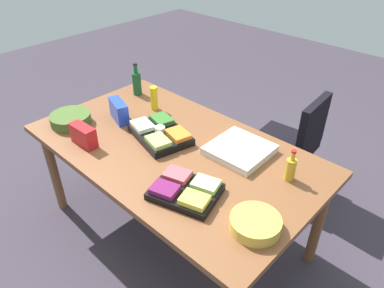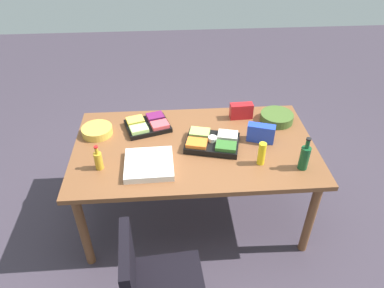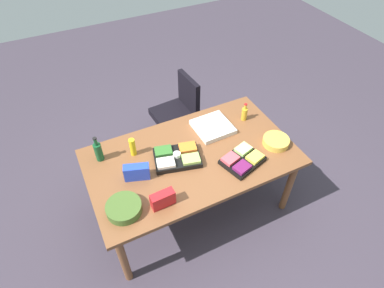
{
  "view_description": "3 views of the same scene",
  "coord_description": "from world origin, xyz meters",
  "px_view_note": "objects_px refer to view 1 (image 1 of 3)",
  "views": [
    {
      "loc": [
        -1.43,
        1.32,
        2.13
      ],
      "look_at": [
        -0.12,
        -0.05,
        0.85
      ],
      "focal_mm": 33.38,
      "sensor_mm": 36.0,
      "label": 1
    },
    {
      "loc": [
        -0.19,
        -2.32,
        2.55
      ],
      "look_at": [
        -0.02,
        -0.03,
        0.83
      ],
      "focal_mm": 33.64,
      "sensor_mm": 36.0,
      "label": 2
    },
    {
      "loc": [
        0.9,
        1.83,
        2.99
      ],
      "look_at": [
        -0.05,
        -0.09,
        0.85
      ],
      "focal_mm": 29.71,
      "sensor_mm": 36.0,
      "label": 3
    }
  ],
  "objects_px": {
    "veggie_tray": "(160,133)",
    "fruit_platter": "(185,190)",
    "mustard_bottle": "(154,98)",
    "wine_bottle": "(137,83)",
    "pizza_box": "(240,150)",
    "conference_table": "(173,156)",
    "chip_bag_blue": "(119,111)",
    "salad_bowl": "(71,119)",
    "chip_bag_red": "(83,135)",
    "dressing_bottle": "(291,169)",
    "chip_bowl": "(255,224)",
    "office_chair": "(286,154)"
  },
  "relations": [
    {
      "from": "veggie_tray",
      "to": "fruit_platter",
      "type": "bearing_deg",
      "value": 151.01
    },
    {
      "from": "mustard_bottle",
      "to": "wine_bottle",
      "type": "bearing_deg",
      "value": -14.19
    },
    {
      "from": "wine_bottle",
      "to": "pizza_box",
      "type": "bearing_deg",
      "value": 175.3
    },
    {
      "from": "conference_table",
      "to": "chip_bag_blue",
      "type": "relative_size",
      "value": 8.87
    },
    {
      "from": "chip_bag_blue",
      "to": "mustard_bottle",
      "type": "xyz_separation_m",
      "value": [
        -0.06,
        -0.29,
        0.02
      ]
    },
    {
      "from": "veggie_tray",
      "to": "salad_bowl",
      "type": "xyz_separation_m",
      "value": [
        0.61,
        0.32,
        0.0
      ]
    },
    {
      "from": "pizza_box",
      "to": "conference_table",
      "type": "bearing_deg",
      "value": 32.93
    },
    {
      "from": "pizza_box",
      "to": "chip_bag_red",
      "type": "distance_m",
      "value": 1.03
    },
    {
      "from": "chip_bag_blue",
      "to": "chip_bag_red",
      "type": "height_order",
      "value": "chip_bag_blue"
    },
    {
      "from": "dressing_bottle",
      "to": "wine_bottle",
      "type": "distance_m",
      "value": 1.51
    },
    {
      "from": "conference_table",
      "to": "chip_bag_red",
      "type": "bearing_deg",
      "value": 40.48
    },
    {
      "from": "veggie_tray",
      "to": "chip_bowl",
      "type": "bearing_deg",
      "value": 166.22
    },
    {
      "from": "dressing_bottle",
      "to": "salad_bowl",
      "type": "relative_size",
      "value": 0.71
    },
    {
      "from": "chip_bag_blue",
      "to": "veggie_tray",
      "type": "relative_size",
      "value": 0.46
    },
    {
      "from": "veggie_tray",
      "to": "wine_bottle",
      "type": "relative_size",
      "value": 1.77
    },
    {
      "from": "salad_bowl",
      "to": "chip_bag_red",
      "type": "bearing_deg",
      "value": 165.28
    },
    {
      "from": "mustard_bottle",
      "to": "salad_bowl",
      "type": "xyz_separation_m",
      "value": [
        0.27,
        0.57,
        -0.05
      ]
    },
    {
      "from": "conference_table",
      "to": "chip_bowl",
      "type": "distance_m",
      "value": 0.84
    },
    {
      "from": "chip_bowl",
      "to": "mustard_bottle",
      "type": "relative_size",
      "value": 1.37
    },
    {
      "from": "office_chair",
      "to": "wine_bottle",
      "type": "relative_size",
      "value": 3.33
    },
    {
      "from": "conference_table",
      "to": "pizza_box",
      "type": "height_order",
      "value": "pizza_box"
    },
    {
      "from": "chip_bowl",
      "to": "dressing_bottle",
      "type": "bearing_deg",
      "value": -80.23
    },
    {
      "from": "veggie_tray",
      "to": "fruit_platter",
      "type": "relative_size",
      "value": 1.13
    },
    {
      "from": "office_chair",
      "to": "dressing_bottle",
      "type": "distance_m",
      "value": 1.04
    },
    {
      "from": "conference_table",
      "to": "chip_bowl",
      "type": "relative_size",
      "value": 7.64
    },
    {
      "from": "wine_bottle",
      "to": "salad_bowl",
      "type": "bearing_deg",
      "value": 92.47
    },
    {
      "from": "fruit_platter",
      "to": "chip_bowl",
      "type": "distance_m",
      "value": 0.43
    },
    {
      "from": "veggie_tray",
      "to": "mustard_bottle",
      "type": "bearing_deg",
      "value": -36.18
    },
    {
      "from": "chip_bowl",
      "to": "salad_bowl",
      "type": "height_order",
      "value": "salad_bowl"
    },
    {
      "from": "fruit_platter",
      "to": "chip_bowl",
      "type": "height_order",
      "value": "fruit_platter"
    },
    {
      "from": "conference_table",
      "to": "chip_bowl",
      "type": "xyz_separation_m",
      "value": [
        -0.81,
        0.22,
        0.11
      ]
    },
    {
      "from": "conference_table",
      "to": "dressing_bottle",
      "type": "bearing_deg",
      "value": -162.18
    },
    {
      "from": "chip_bowl",
      "to": "wine_bottle",
      "type": "relative_size",
      "value": 0.94
    },
    {
      "from": "conference_table",
      "to": "office_chair",
      "type": "xyz_separation_m",
      "value": [
        -0.31,
        -1.03,
        -0.37
      ]
    },
    {
      "from": "fruit_platter",
      "to": "mustard_bottle",
      "type": "bearing_deg",
      "value": -31.94
    },
    {
      "from": "veggie_tray",
      "to": "dressing_bottle",
      "type": "bearing_deg",
      "value": -166.0
    },
    {
      "from": "office_chair",
      "to": "fruit_platter",
      "type": "height_order",
      "value": "office_chair"
    },
    {
      "from": "conference_table",
      "to": "dressing_bottle",
      "type": "relative_size",
      "value": 9.56
    },
    {
      "from": "veggie_tray",
      "to": "wine_bottle",
      "type": "bearing_deg",
      "value": -26.88
    },
    {
      "from": "fruit_platter",
      "to": "wine_bottle",
      "type": "bearing_deg",
      "value": -27.84
    },
    {
      "from": "chip_bag_red",
      "to": "wine_bottle",
      "type": "xyz_separation_m",
      "value": [
        0.33,
        -0.72,
        0.03
      ]
    },
    {
      "from": "dressing_bottle",
      "to": "pizza_box",
      "type": "bearing_deg",
      "value": -1.95
    },
    {
      "from": "veggie_tray",
      "to": "dressing_bottle",
      "type": "relative_size",
      "value": 2.35
    },
    {
      "from": "chip_bowl",
      "to": "salad_bowl",
      "type": "bearing_deg",
      "value": 3.19
    },
    {
      "from": "chip_bowl",
      "to": "chip_bag_red",
      "type": "distance_m",
      "value": 1.27
    },
    {
      "from": "pizza_box",
      "to": "office_chair",
      "type": "bearing_deg",
      "value": -87.46
    },
    {
      "from": "chip_bag_blue",
      "to": "wine_bottle",
      "type": "bearing_deg",
      "value": -56.91
    },
    {
      "from": "pizza_box",
      "to": "mustard_bottle",
      "type": "distance_m",
      "value": 0.84
    },
    {
      "from": "veggie_tray",
      "to": "pizza_box",
      "type": "bearing_deg",
      "value": -155.46
    },
    {
      "from": "office_chair",
      "to": "salad_bowl",
      "type": "distance_m",
      "value": 1.77
    }
  ]
}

